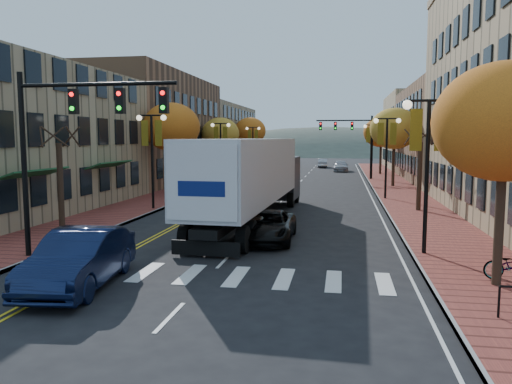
% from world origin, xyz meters
% --- Properties ---
extents(ground, '(200.00, 200.00, 0.00)m').
position_xyz_m(ground, '(0.00, 0.00, 0.00)').
color(ground, black).
rests_on(ground, ground).
extents(sidewalk_left, '(4.00, 85.00, 0.15)m').
position_xyz_m(sidewalk_left, '(-9.00, 32.50, 0.07)').
color(sidewalk_left, brown).
rests_on(sidewalk_left, ground).
extents(sidewalk_right, '(4.00, 85.00, 0.15)m').
position_xyz_m(sidewalk_right, '(9.00, 32.50, 0.07)').
color(sidewalk_right, brown).
rests_on(sidewalk_right, ground).
extents(building_left_mid, '(12.00, 24.00, 11.00)m').
position_xyz_m(building_left_mid, '(-17.00, 36.00, 5.50)').
color(building_left_mid, brown).
rests_on(building_left_mid, ground).
extents(building_left_far, '(12.00, 26.00, 9.50)m').
position_xyz_m(building_left_far, '(-17.00, 61.00, 4.75)').
color(building_left_far, '#9E8966').
rests_on(building_left_far, ground).
extents(building_right_mid, '(15.00, 24.00, 10.00)m').
position_xyz_m(building_right_mid, '(18.50, 42.00, 5.00)').
color(building_right_mid, brown).
rests_on(building_right_mid, ground).
extents(building_right_far, '(15.00, 20.00, 11.00)m').
position_xyz_m(building_right_far, '(18.50, 64.00, 5.50)').
color(building_right_far, '#9E8966').
rests_on(building_right_far, ground).
extents(tree_left_a, '(0.28, 0.28, 4.20)m').
position_xyz_m(tree_left_a, '(-9.00, 8.00, 2.25)').
color(tree_left_a, '#382619').
rests_on(tree_left_a, sidewalk_left).
extents(tree_left_b, '(4.48, 4.48, 7.21)m').
position_xyz_m(tree_left_b, '(-9.00, 24.00, 5.45)').
color(tree_left_b, '#382619').
rests_on(tree_left_b, sidewalk_left).
extents(tree_left_c, '(4.16, 4.16, 6.69)m').
position_xyz_m(tree_left_c, '(-9.00, 40.00, 5.05)').
color(tree_left_c, '#382619').
rests_on(tree_left_c, sidewalk_left).
extents(tree_left_d, '(4.61, 4.61, 7.42)m').
position_xyz_m(tree_left_d, '(-9.00, 58.00, 5.60)').
color(tree_left_d, '#382619').
rests_on(tree_left_d, sidewalk_left).
extents(tree_right_a, '(4.16, 4.16, 6.69)m').
position_xyz_m(tree_right_a, '(9.00, 2.00, 5.05)').
color(tree_right_a, '#382619').
rests_on(tree_right_a, sidewalk_right).
extents(tree_right_b, '(0.28, 0.28, 4.20)m').
position_xyz_m(tree_right_b, '(9.00, 18.00, 2.25)').
color(tree_right_b, '#382619').
rests_on(tree_right_b, sidewalk_right).
extents(tree_right_c, '(4.48, 4.48, 7.21)m').
position_xyz_m(tree_right_c, '(9.00, 34.00, 5.45)').
color(tree_right_c, '#382619').
rests_on(tree_right_c, sidewalk_right).
extents(tree_right_d, '(4.35, 4.35, 7.00)m').
position_xyz_m(tree_right_d, '(9.00, 50.00, 5.29)').
color(tree_right_d, '#382619').
rests_on(tree_right_d, sidewalk_right).
extents(lamp_left_b, '(1.96, 0.36, 6.05)m').
position_xyz_m(lamp_left_b, '(-7.50, 16.00, 4.29)').
color(lamp_left_b, black).
rests_on(lamp_left_b, ground).
extents(lamp_left_c, '(1.96, 0.36, 6.05)m').
position_xyz_m(lamp_left_c, '(-7.50, 34.00, 4.29)').
color(lamp_left_c, black).
rests_on(lamp_left_c, ground).
extents(lamp_left_d, '(1.96, 0.36, 6.05)m').
position_xyz_m(lamp_left_d, '(-7.50, 52.00, 4.29)').
color(lamp_left_d, black).
rests_on(lamp_left_d, ground).
extents(lamp_right_a, '(1.96, 0.36, 6.05)m').
position_xyz_m(lamp_right_a, '(7.50, 6.00, 4.29)').
color(lamp_right_a, black).
rests_on(lamp_right_a, ground).
extents(lamp_right_b, '(1.96, 0.36, 6.05)m').
position_xyz_m(lamp_right_b, '(7.50, 24.00, 4.29)').
color(lamp_right_b, black).
rests_on(lamp_right_b, ground).
extents(lamp_right_c, '(1.96, 0.36, 6.05)m').
position_xyz_m(lamp_right_c, '(7.50, 42.00, 4.29)').
color(lamp_right_c, black).
rests_on(lamp_right_c, ground).
extents(traffic_mast_near, '(6.10, 0.35, 7.00)m').
position_xyz_m(traffic_mast_near, '(-5.48, 3.00, 4.92)').
color(traffic_mast_near, black).
rests_on(traffic_mast_near, ground).
extents(traffic_mast_far, '(6.10, 0.34, 7.00)m').
position_xyz_m(traffic_mast_far, '(5.48, 42.00, 4.92)').
color(traffic_mast_far, black).
rests_on(traffic_mast_far, ground).
extents(semi_truck, '(3.61, 18.29, 4.55)m').
position_xyz_m(semi_truck, '(-0.45, 12.73, 2.66)').
color(semi_truck, black).
rests_on(semi_truck, ground).
extents(navy_sedan, '(2.47, 5.55, 1.77)m').
position_xyz_m(navy_sedan, '(-3.62, 0.06, 0.89)').
color(navy_sedan, black).
rests_on(navy_sedan, ground).
extents(black_suv, '(2.33, 4.92, 1.36)m').
position_xyz_m(black_suv, '(1.09, 7.84, 0.68)').
color(black_suv, black).
rests_on(black_suv, ground).
extents(car_far_white, '(1.97, 4.62, 1.56)m').
position_xyz_m(car_far_white, '(-3.72, 48.85, 0.78)').
color(car_far_white, silver).
rests_on(car_far_white, ground).
extents(car_far_silver, '(2.05, 4.94, 1.43)m').
position_xyz_m(car_far_silver, '(4.12, 55.95, 0.71)').
color(car_far_silver, '#9B9BA2').
rests_on(car_far_silver, ground).
extents(car_far_oncoming, '(1.56, 4.13, 1.35)m').
position_xyz_m(car_far_oncoming, '(1.31, 64.61, 0.67)').
color(car_far_oncoming, '#B4B4BD').
rests_on(car_far_oncoming, ground).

